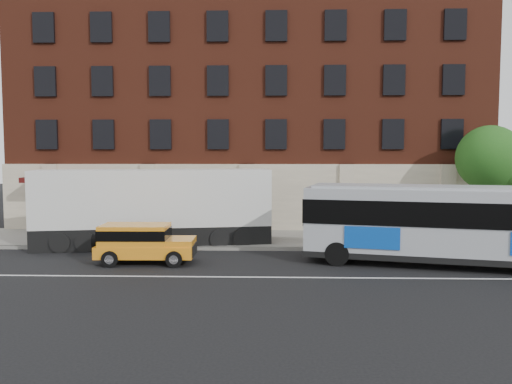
{
  "coord_description": "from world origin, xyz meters",
  "views": [
    {
      "loc": [
        1.48,
        -19.0,
        4.83
      ],
      "look_at": [
        0.74,
        5.5,
        2.95
      ],
      "focal_mm": 35.79,
      "sensor_mm": 36.0,
      "label": 1
    }
  ],
  "objects_px": {
    "street_tree": "(490,161)",
    "yellow_suv": "(142,241)",
    "sign_pole": "(73,220)",
    "shipping_container": "(154,208)",
    "city_bus": "(454,222)"
  },
  "relations": [
    {
      "from": "street_tree",
      "to": "shipping_container",
      "type": "xyz_separation_m",
      "value": [
        -18.11,
        -2.46,
        -2.44
      ]
    },
    {
      "from": "sign_pole",
      "to": "yellow_suv",
      "type": "bearing_deg",
      "value": -36.88
    },
    {
      "from": "shipping_container",
      "to": "street_tree",
      "type": "bearing_deg",
      "value": 7.74
    },
    {
      "from": "street_tree",
      "to": "yellow_suv",
      "type": "distance_m",
      "value": 19.23
    },
    {
      "from": "sign_pole",
      "to": "shipping_container",
      "type": "height_order",
      "value": "shipping_container"
    },
    {
      "from": "city_bus",
      "to": "shipping_container",
      "type": "relative_size",
      "value": 1.05
    },
    {
      "from": "street_tree",
      "to": "shipping_container",
      "type": "height_order",
      "value": "street_tree"
    },
    {
      "from": "sign_pole",
      "to": "street_tree",
      "type": "xyz_separation_m",
      "value": [
        22.04,
        3.34,
        2.96
      ]
    },
    {
      "from": "sign_pole",
      "to": "shipping_container",
      "type": "distance_m",
      "value": 4.06
    },
    {
      "from": "yellow_suv",
      "to": "shipping_container",
      "type": "distance_m",
      "value": 4.23
    },
    {
      "from": "shipping_container",
      "to": "sign_pole",
      "type": "bearing_deg",
      "value": -167.45
    },
    {
      "from": "yellow_suv",
      "to": "shipping_container",
      "type": "xyz_separation_m",
      "value": [
        -0.36,
        4.09,
        0.98
      ]
    },
    {
      "from": "sign_pole",
      "to": "street_tree",
      "type": "height_order",
      "value": "street_tree"
    },
    {
      "from": "street_tree",
      "to": "city_bus",
      "type": "relative_size",
      "value": 0.48
    },
    {
      "from": "city_bus",
      "to": "yellow_suv",
      "type": "bearing_deg",
      "value": 178.98
    }
  ]
}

